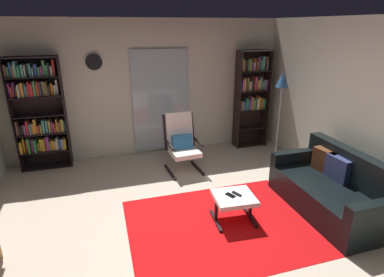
{
  "coord_description": "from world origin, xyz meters",
  "views": [
    {
      "loc": [
        -0.9,
        -3.08,
        2.47
      ],
      "look_at": [
        0.28,
        0.84,
        0.96
      ],
      "focal_mm": 28.92,
      "sensor_mm": 36.0,
      "label": 1
    }
  ],
  "objects_px": {
    "bookshelf_near_sofa": "(251,92)",
    "tv_remote": "(237,194)",
    "leather_sofa": "(332,190)",
    "lounge_armchair": "(182,141)",
    "ottoman": "(234,200)",
    "bookshelf_near_tv": "(39,112)",
    "wall_clock": "(94,62)",
    "cell_phone": "(230,195)",
    "floor_lamp_by_shelf": "(282,87)"
  },
  "relations": [
    {
      "from": "lounge_armchair",
      "to": "floor_lamp_by_shelf",
      "type": "xyz_separation_m",
      "value": [
        1.9,
        -0.03,
        0.87
      ]
    },
    {
      "from": "bookshelf_near_tv",
      "to": "wall_clock",
      "type": "height_order",
      "value": "wall_clock"
    },
    {
      "from": "leather_sofa",
      "to": "lounge_armchair",
      "type": "bearing_deg",
      "value": 131.61
    },
    {
      "from": "tv_remote",
      "to": "wall_clock",
      "type": "xyz_separation_m",
      "value": [
        -1.64,
        2.67,
        1.47
      ]
    },
    {
      "from": "tv_remote",
      "to": "floor_lamp_by_shelf",
      "type": "xyz_separation_m",
      "value": [
        1.61,
        1.68,
        1.03
      ]
    },
    {
      "from": "ottoman",
      "to": "wall_clock",
      "type": "xyz_separation_m",
      "value": [
        -1.6,
        2.69,
        1.54
      ]
    },
    {
      "from": "ottoman",
      "to": "wall_clock",
      "type": "bearing_deg",
      "value": 120.73
    },
    {
      "from": "cell_phone",
      "to": "floor_lamp_by_shelf",
      "type": "bearing_deg",
      "value": 19.88
    },
    {
      "from": "bookshelf_near_sofa",
      "to": "tv_remote",
      "type": "relative_size",
      "value": 13.95
    },
    {
      "from": "leather_sofa",
      "to": "cell_phone",
      "type": "relative_size",
      "value": 12.23
    },
    {
      "from": "leather_sofa",
      "to": "cell_phone",
      "type": "distance_m",
      "value": 1.48
    },
    {
      "from": "lounge_armchair",
      "to": "tv_remote",
      "type": "height_order",
      "value": "lounge_armchair"
    },
    {
      "from": "leather_sofa",
      "to": "cell_phone",
      "type": "bearing_deg",
      "value": 173.45
    },
    {
      "from": "tv_remote",
      "to": "leather_sofa",
      "type": "bearing_deg",
      "value": -30.71
    },
    {
      "from": "bookshelf_near_sofa",
      "to": "cell_phone",
      "type": "distance_m",
      "value": 3.0
    },
    {
      "from": "ottoman",
      "to": "bookshelf_near_sofa",
      "type": "bearing_deg",
      "value": 59.64
    },
    {
      "from": "bookshelf_near_tv",
      "to": "leather_sofa",
      "type": "bearing_deg",
      "value": -33.8
    },
    {
      "from": "cell_phone",
      "to": "wall_clock",
      "type": "distance_m",
      "value": 3.42
    },
    {
      "from": "bookshelf_near_sofa",
      "to": "ottoman",
      "type": "distance_m",
      "value": 3.01
    },
    {
      "from": "cell_phone",
      "to": "tv_remote",
      "type": "bearing_deg",
      "value": -23.79
    },
    {
      "from": "leather_sofa",
      "to": "floor_lamp_by_shelf",
      "type": "bearing_deg",
      "value": 82.93
    },
    {
      "from": "leather_sofa",
      "to": "wall_clock",
      "type": "bearing_deg",
      "value": 136.79
    },
    {
      "from": "wall_clock",
      "to": "leather_sofa",
      "type": "bearing_deg",
      "value": -43.21
    },
    {
      "from": "ottoman",
      "to": "wall_clock",
      "type": "distance_m",
      "value": 3.49
    },
    {
      "from": "cell_phone",
      "to": "bookshelf_near_tv",
      "type": "bearing_deg",
      "value": 110.57
    },
    {
      "from": "bookshelf_near_tv",
      "to": "cell_phone",
      "type": "distance_m",
      "value": 3.66
    },
    {
      "from": "bookshelf_near_sofa",
      "to": "ottoman",
      "type": "relative_size",
      "value": 3.62
    },
    {
      "from": "lounge_armchair",
      "to": "wall_clock",
      "type": "bearing_deg",
      "value": 144.68
    },
    {
      "from": "leather_sofa",
      "to": "tv_remote",
      "type": "bearing_deg",
      "value": 172.96
    },
    {
      "from": "tv_remote",
      "to": "lounge_armchair",
      "type": "bearing_deg",
      "value": 75.93
    },
    {
      "from": "lounge_armchair",
      "to": "floor_lamp_by_shelf",
      "type": "distance_m",
      "value": 2.09
    },
    {
      "from": "lounge_armchair",
      "to": "floor_lamp_by_shelf",
      "type": "height_order",
      "value": "floor_lamp_by_shelf"
    },
    {
      "from": "leather_sofa",
      "to": "tv_remote",
      "type": "distance_m",
      "value": 1.4
    },
    {
      "from": "ottoman",
      "to": "tv_remote",
      "type": "xyz_separation_m",
      "value": [
        0.04,
        0.02,
        0.08
      ]
    },
    {
      "from": "wall_clock",
      "to": "tv_remote",
      "type": "bearing_deg",
      "value": -58.42
    },
    {
      "from": "leather_sofa",
      "to": "lounge_armchair",
      "type": "relative_size",
      "value": 1.68
    },
    {
      "from": "tv_remote",
      "to": "bookshelf_near_sofa",
      "type": "bearing_deg",
      "value": 36.53
    },
    {
      "from": "bookshelf_near_sofa",
      "to": "lounge_armchair",
      "type": "bearing_deg",
      "value": -155.88
    },
    {
      "from": "bookshelf_near_tv",
      "to": "tv_remote",
      "type": "height_order",
      "value": "bookshelf_near_tv"
    },
    {
      "from": "lounge_armchair",
      "to": "ottoman",
      "type": "height_order",
      "value": "lounge_armchair"
    },
    {
      "from": "bookshelf_near_tv",
      "to": "lounge_armchair",
      "type": "xyz_separation_m",
      "value": [
        2.36,
        -0.81,
        -0.52
      ]
    },
    {
      "from": "lounge_armchair",
      "to": "cell_phone",
      "type": "xyz_separation_m",
      "value": [
        0.2,
        -1.71,
        -0.16
      ]
    },
    {
      "from": "wall_clock",
      "to": "floor_lamp_by_shelf",
      "type": "bearing_deg",
      "value": -16.95
    },
    {
      "from": "tv_remote",
      "to": "bookshelf_near_tv",
      "type": "bearing_deg",
      "value": 112.66
    },
    {
      "from": "tv_remote",
      "to": "wall_clock",
      "type": "bearing_deg",
      "value": 97.91
    },
    {
      "from": "tv_remote",
      "to": "ottoman",
      "type": "bearing_deg",
      "value": 179.94
    },
    {
      "from": "bookshelf_near_tv",
      "to": "wall_clock",
      "type": "relative_size",
      "value": 6.86
    },
    {
      "from": "bookshelf_near_sofa",
      "to": "ottoman",
      "type": "xyz_separation_m",
      "value": [
        -1.46,
        -2.5,
        -0.85
      ]
    },
    {
      "from": "lounge_armchair",
      "to": "wall_clock",
      "type": "relative_size",
      "value": 3.53
    },
    {
      "from": "leather_sofa",
      "to": "ottoman",
      "type": "height_order",
      "value": "leather_sofa"
    }
  ]
}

